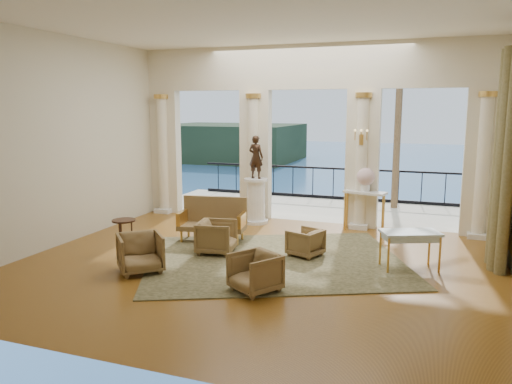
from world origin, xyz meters
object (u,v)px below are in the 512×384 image
at_px(statue, 256,157).
at_px(console_table, 365,198).
at_px(side_table, 124,225).
at_px(settee, 213,219).
at_px(game_table, 410,235).
at_px(armchair_d, 217,235).
at_px(pedestal, 256,202).
at_px(armchair_a, 140,251).
at_px(armchair_b, 255,271).
at_px(armchair_c, 305,241).

relative_size(statue, console_table, 1.02).
xyz_separation_m(console_table, side_table, (-4.20, -3.89, -0.14)).
distance_m(settee, game_table, 4.30).
height_order(game_table, side_table, side_table).
bearing_deg(armchair_d, game_table, -94.70).
bearing_deg(armchair_d, pedestal, -5.76).
bearing_deg(armchair_a, armchair_d, 20.15).
relative_size(game_table, statue, 1.08).
height_order(armchair_a, armchair_d, armchair_a).
xyz_separation_m(pedestal, side_table, (-1.47, -3.66, 0.09)).
xyz_separation_m(pedestal, statue, (-0.00, 0.00, 1.15)).
bearing_deg(console_table, pedestal, -161.28).
height_order(armchair_a, console_table, console_table).
relative_size(armchair_a, side_table, 1.03).
relative_size(console_table, side_table, 1.41).
bearing_deg(pedestal, settee, -99.28).
distance_m(armchair_a, console_table, 5.72).
relative_size(settee, statue, 1.42).
bearing_deg(armchair_d, armchair_a, 143.49).
bearing_deg(pedestal, console_table, 4.80).
bearing_deg(armchair_b, statue, 142.66).
bearing_deg(armchair_a, game_table, -20.47).
xyz_separation_m(armchair_b, side_table, (-3.12, 0.92, 0.30)).
xyz_separation_m(armchair_a, console_table, (3.38, 4.60, 0.40)).
relative_size(armchair_c, side_table, 0.81).
xyz_separation_m(armchair_a, pedestal, (0.64, 4.37, 0.17)).
relative_size(armchair_b, statue, 0.65).
distance_m(armchair_d, pedestal, 2.82).
bearing_deg(console_table, armchair_c, -93.18).
xyz_separation_m(statue, console_table, (2.73, 0.23, -0.92)).
height_order(armchair_a, armchair_c, armchair_a).
xyz_separation_m(settee, game_table, (4.26, -0.59, 0.16)).
bearing_deg(armchair_b, pedestal, 142.66).
height_order(game_table, pedestal, pedestal).
xyz_separation_m(armchair_a, armchair_d, (0.81, 1.56, -0.02)).
relative_size(pedestal, statue, 1.06).
relative_size(armchair_a, statue, 0.71).
height_order(armchair_c, game_table, game_table).
bearing_deg(armchair_c, game_table, 106.99).
relative_size(game_table, console_table, 1.11).
distance_m(pedestal, side_table, 3.94).
xyz_separation_m(armchair_b, armchair_d, (-1.48, 1.76, 0.02)).
relative_size(armchair_d, game_table, 0.63).
relative_size(armchair_a, pedestal, 0.67).
height_order(armchair_a, side_table, armchair_a).
height_order(settee, console_table, settee).
bearing_deg(armchair_b, settee, 159.47).
xyz_separation_m(armchair_c, console_table, (0.81, 2.62, 0.48)).
height_order(armchair_b, armchair_d, armchair_d).
distance_m(statue, console_table, 2.89).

